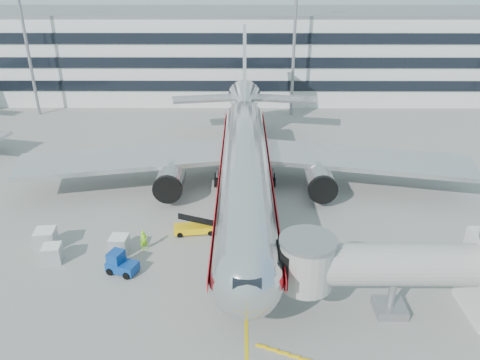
{
  "coord_description": "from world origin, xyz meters",
  "views": [
    {
      "loc": [
        -0.33,
        -35.19,
        23.15
      ],
      "look_at": [
        -0.52,
        6.46,
        4.0
      ],
      "focal_mm": 35.0,
      "sensor_mm": 36.0,
      "label": 1
    }
  ],
  "objects_px": {
    "main_jet": "(245,158)",
    "belt_loader": "(195,228)",
    "baggage_tug": "(120,264)",
    "cargo_container_front": "(119,245)",
    "ramp_worker": "(144,240)",
    "cargo_container_left": "(46,239)",
    "cargo_container_right": "(53,254)"
  },
  "relations": [
    {
      "from": "cargo_container_left",
      "to": "cargo_container_front",
      "type": "xyz_separation_m",
      "value": [
        6.75,
        -0.78,
        -0.1
      ]
    },
    {
      "from": "cargo_container_left",
      "to": "cargo_container_right",
      "type": "distance_m",
      "value": 2.57
    },
    {
      "from": "baggage_tug",
      "to": "cargo_container_left",
      "type": "xyz_separation_m",
      "value": [
        -7.52,
        3.65,
        0.11
      ]
    },
    {
      "from": "cargo_container_right",
      "to": "belt_loader",
      "type": "bearing_deg",
      "value": 22.15
    },
    {
      "from": "main_jet",
      "to": "cargo_container_front",
      "type": "relative_size",
      "value": 31.2
    },
    {
      "from": "belt_loader",
      "to": "ramp_worker",
      "type": "bearing_deg",
      "value": -146.09
    },
    {
      "from": "belt_loader",
      "to": "cargo_container_right",
      "type": "height_order",
      "value": "belt_loader"
    },
    {
      "from": "cargo_container_right",
      "to": "cargo_container_front",
      "type": "relative_size",
      "value": 1.03
    },
    {
      "from": "belt_loader",
      "to": "ramp_worker",
      "type": "distance_m",
      "value": 5.15
    },
    {
      "from": "cargo_container_front",
      "to": "ramp_worker",
      "type": "distance_m",
      "value": 2.14
    },
    {
      "from": "baggage_tug",
      "to": "cargo_container_front",
      "type": "distance_m",
      "value": 2.98
    },
    {
      "from": "cargo_container_right",
      "to": "cargo_container_front",
      "type": "xyz_separation_m",
      "value": [
        5.39,
        1.4,
        0.02
      ]
    },
    {
      "from": "belt_loader",
      "to": "cargo_container_left",
      "type": "height_order",
      "value": "belt_loader"
    },
    {
      "from": "belt_loader",
      "to": "cargo_container_left",
      "type": "distance_m",
      "value": 13.35
    },
    {
      "from": "belt_loader",
      "to": "ramp_worker",
      "type": "xyz_separation_m",
      "value": [
        -4.26,
        -2.86,
        0.37
      ]
    },
    {
      "from": "ramp_worker",
      "to": "main_jet",
      "type": "bearing_deg",
      "value": 30.94
    },
    {
      "from": "main_jet",
      "to": "baggage_tug",
      "type": "distance_m",
      "value": 18.43
    },
    {
      "from": "baggage_tug",
      "to": "cargo_container_left",
      "type": "height_order",
      "value": "baggage_tug"
    },
    {
      "from": "baggage_tug",
      "to": "belt_loader",
      "type": "bearing_deg",
      "value": 48.34
    },
    {
      "from": "belt_loader",
      "to": "baggage_tug",
      "type": "bearing_deg",
      "value": -131.66
    },
    {
      "from": "belt_loader",
      "to": "cargo_container_front",
      "type": "bearing_deg",
      "value": -151.94
    },
    {
      "from": "baggage_tug",
      "to": "cargo_container_left",
      "type": "distance_m",
      "value": 8.36
    },
    {
      "from": "main_jet",
      "to": "belt_loader",
      "type": "xyz_separation_m",
      "value": [
        -4.77,
        -8.62,
        -3.67
      ]
    },
    {
      "from": "main_jet",
      "to": "cargo_container_left",
      "type": "height_order",
      "value": "main_jet"
    },
    {
      "from": "cargo_container_left",
      "to": "cargo_container_front",
      "type": "height_order",
      "value": "cargo_container_left"
    },
    {
      "from": "cargo_container_right",
      "to": "cargo_container_front",
      "type": "height_order",
      "value": "cargo_container_front"
    },
    {
      "from": "belt_loader",
      "to": "cargo_container_right",
      "type": "xyz_separation_m",
      "value": [
        -11.72,
        -4.77,
        0.23
      ]
    },
    {
      "from": "main_jet",
      "to": "cargo_container_left",
      "type": "bearing_deg",
      "value": -147.86
    },
    {
      "from": "main_jet",
      "to": "cargo_container_front",
      "type": "height_order",
      "value": "main_jet"
    },
    {
      "from": "baggage_tug",
      "to": "cargo_container_right",
      "type": "height_order",
      "value": "baggage_tug"
    },
    {
      "from": "baggage_tug",
      "to": "cargo_container_front",
      "type": "bearing_deg",
      "value": 105.04
    },
    {
      "from": "baggage_tug",
      "to": "ramp_worker",
      "type": "xyz_separation_m",
      "value": [
        1.3,
        3.39,
        0.12
      ]
    }
  ]
}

